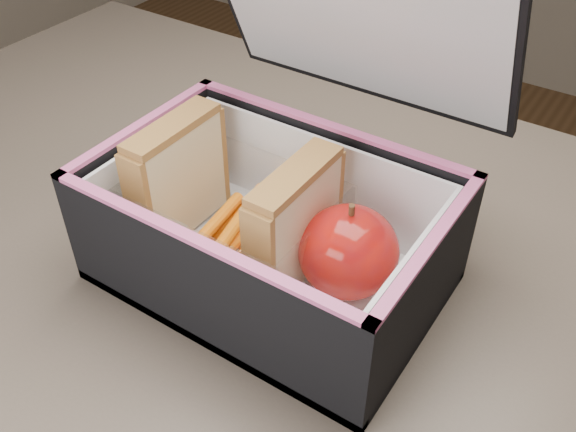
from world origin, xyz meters
name	(u,v)px	position (x,y,z in m)	size (l,w,h in m)	color
kitchen_table	(284,382)	(0.00, 0.00, 0.66)	(1.20, 0.80, 0.75)	brown
lunch_bag	(274,221)	(-0.03, 0.03, 0.81)	(0.27, 0.25, 0.26)	black
plastic_tub	(235,220)	(-0.07, 0.03, 0.80)	(0.16, 0.12, 0.07)	white
sandwich_left	(178,176)	(-0.13, 0.03, 0.82)	(0.03, 0.09, 0.10)	beige
sandwich_right	(295,227)	(-0.01, 0.03, 0.82)	(0.03, 0.09, 0.10)	beige
carrot_sticks	(231,237)	(-0.07, 0.02, 0.78)	(0.05, 0.14, 0.03)	#EF6500
paper_napkin	(353,287)	(0.04, 0.04, 0.77)	(0.08, 0.08, 0.01)	white
red_apple	(348,252)	(0.03, 0.04, 0.81)	(0.10, 0.10, 0.08)	maroon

